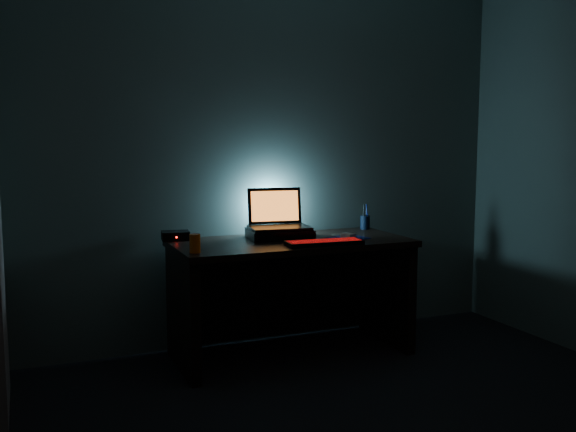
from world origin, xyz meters
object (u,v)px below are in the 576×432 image
at_px(keyboard, 324,243).
at_px(mouse, 348,236).
at_px(juice_glass, 195,243).
at_px(laptop, 278,219).
at_px(router, 175,236).
at_px(pen_cup, 365,222).

distance_m(keyboard, mouse, 0.31).
bearing_deg(keyboard, mouse, 38.42).
relative_size(mouse, juice_glass, 0.86).
distance_m(laptop, mouse, 0.47).
relative_size(mouse, router, 0.49).
distance_m(mouse, pen_cup, 0.45).
height_order(pen_cup, router, pen_cup).
relative_size(pen_cup, juice_glass, 0.92).
height_order(laptop, juice_glass, laptop).
height_order(laptop, pen_cup, laptop).
relative_size(keyboard, router, 2.57).
height_order(keyboard, mouse, mouse).
xyz_separation_m(laptop, juice_glass, (-0.65, -0.36, -0.07)).
height_order(laptop, router, laptop).
xyz_separation_m(laptop, router, (-0.65, 0.13, -0.09)).
bearing_deg(pen_cup, keyboard, -138.38).
bearing_deg(mouse, laptop, 135.89).
height_order(keyboard, router, router).
xyz_separation_m(laptop, keyboard, (0.14, -0.40, -0.11)).
xyz_separation_m(laptop, pen_cup, (0.71, 0.10, -0.07)).
bearing_deg(laptop, router, 175.83).
xyz_separation_m(mouse, pen_cup, (0.31, 0.33, 0.03)).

